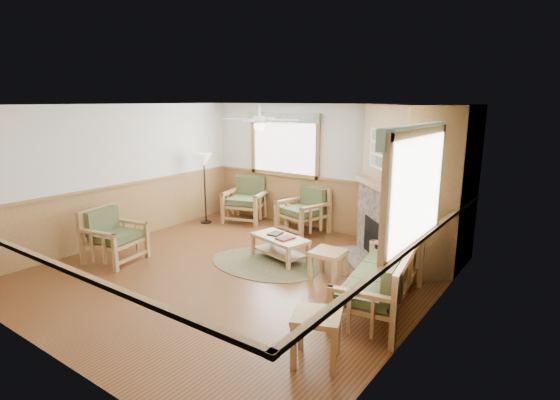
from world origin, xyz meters
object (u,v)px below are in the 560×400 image
Objects in this scene: armchair_back_left at (246,200)px; footstool at (328,264)px; sofa at (381,277)px; floor_lamp_right at (393,242)px; armchair_back_right at (303,210)px; coffee_table at (280,248)px; armchair_left at (114,236)px; end_table_chairs at (288,218)px; floor_lamp_left at (205,188)px; end_table_sofa at (317,338)px.

armchair_back_left reaches higher than footstool.
floor_lamp_right reaches higher than sofa.
coffee_table is at bearing -55.52° from armchair_back_right.
armchair_left is 0.56× the size of floor_lamp_right.
floor_lamp_left reaches higher than end_table_chairs.
armchair_back_right is at bearing -139.88° from sofa.
end_table_chairs is 2.02m from floor_lamp_left.
floor_lamp_right is at bearing 6.44° from coffee_table.
sofa is 5.27m from floor_lamp_left.
armchair_back_right is 1.74m from coffee_table.
coffee_table is 0.64× the size of floor_lamp_right.
armchair_back_right reaches higher than end_table_sofa.
armchair_back_right is 1.04× the size of armchair_left.
armchair_left is (-4.50, -1.01, 0.01)m from sofa.
sofa reaches higher than end_table_sofa.
coffee_table is (2.31, 1.74, -0.25)m from armchair_left.
sofa is 1.58m from end_table_sofa.
sofa is at bearing -36.74° from end_table_chairs.
armchair_left is 4.48m from end_table_sofa.
sofa is at bearing -18.64° from floor_lamp_left.
end_table_chairs is (-3.16, 2.36, -0.20)m from sofa.
end_table_sofa is 2.06m from floor_lamp_right.
armchair_back_left is at bearing 157.03° from coffee_table.
end_table_chairs is (1.34, 3.37, -0.21)m from armchair_left.
floor_lamp_right is at bearing -31.58° from end_table_chairs.
coffee_table is 1.89m from end_table_chairs.
floor_lamp_right is (0.04, 1.99, 0.54)m from end_table_sofa.
armchair_back_right reaches higher than armchair_left.
coffee_table is at bearing -117.73° from sofa.
floor_lamp_left is at bearing -0.18° from armchair_left.
coffee_table is at bearing 172.07° from floor_lamp_right.
sofa is at bearing 87.74° from end_table_sofa.
sofa is 4.61m from armchair_left.
floor_lamp_left reaches higher than footstool.
armchair_left is at bearing -79.88° from floor_lamp_left.
end_table_chairs is 0.31× the size of floor_lamp_left.
armchair_back_left is 0.62× the size of floor_lamp_left.
floor_lamp_right is at bearing -6.44° from footstool.
end_table_sofa reaches higher than footstool.
armchair_back_right is 2.35m from floor_lamp_left.
footstool is at bearing -41.54° from end_table_chairs.
end_table_chairs is at bearing -164.52° from armchair_back_right.
floor_lamp_left is at bearing 146.60° from end_table_sofa.
floor_lamp_right reaches higher than coffee_table.
footstool is (3.21, -1.81, -0.28)m from armchair_back_left.
armchair_left is at bearing 172.86° from end_table_sofa.
floor_lamp_left is at bearing -159.63° from end_table_chairs.
armchair_left is at bearing -162.26° from floor_lamp_right.
armchair_back_right is (1.57, 0.00, -0.02)m from armchair_back_left.
coffee_table is 1.89× the size of end_table_sofa.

